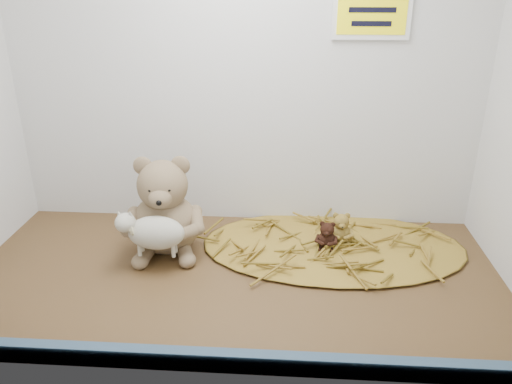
# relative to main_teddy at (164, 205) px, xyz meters

# --- Properties ---
(alcove_shell) EXTENTS (1.20, 0.60, 0.90)m
(alcove_shell) POSITION_rel_main_teddy_xyz_m (0.18, -0.02, 0.33)
(alcove_shell) COLOR #402B16
(alcove_shell) RESTS_ON ground
(front_rail) EXTENTS (1.19, 0.02, 0.04)m
(front_rail) POSITION_rel_main_teddy_xyz_m (0.18, -0.40, -0.10)
(front_rail) COLOR #3E6077
(front_rail) RESTS_ON shelf_floor
(straw_bed) EXTENTS (0.65, 0.38, 0.01)m
(straw_bed) POSITION_rel_main_teddy_xyz_m (0.41, 0.03, -0.11)
(straw_bed) COLOR olive
(straw_bed) RESTS_ON shelf_floor
(main_teddy) EXTENTS (0.22, 0.23, 0.24)m
(main_teddy) POSITION_rel_main_teddy_xyz_m (0.00, 0.00, 0.00)
(main_teddy) COLOR #8B7A55
(main_teddy) RESTS_ON shelf_floor
(toy_lamb) EXTENTS (0.17, 0.10, 0.11)m
(toy_lamb) POSITION_rel_main_teddy_xyz_m (0.00, -0.09, -0.03)
(toy_lamb) COLOR beige
(toy_lamb) RESTS_ON main_teddy
(mini_teddy_tan) EXTENTS (0.07, 0.07, 0.08)m
(mini_teddy_tan) POSITION_rel_main_teddy_xyz_m (0.43, 0.05, -0.07)
(mini_teddy_tan) COLOR olive
(mini_teddy_tan) RESTS_ON straw_bed
(mini_teddy_brown) EXTENTS (0.06, 0.07, 0.07)m
(mini_teddy_brown) POSITION_rel_main_teddy_xyz_m (0.39, 0.02, -0.07)
(mini_teddy_brown) COLOR black
(mini_teddy_brown) RESTS_ON straw_bed
(wall_sign) EXTENTS (0.16, 0.01, 0.11)m
(wall_sign) POSITION_rel_main_teddy_xyz_m (0.48, 0.18, 0.43)
(wall_sign) COLOR #FFF00D
(wall_sign) RESTS_ON back_wall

